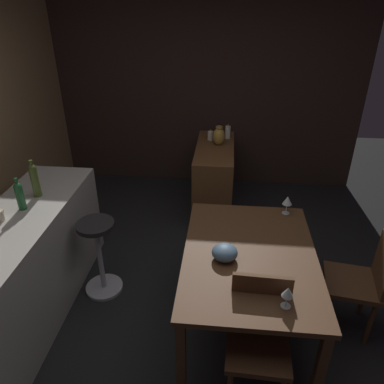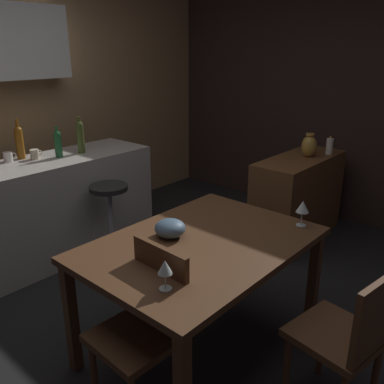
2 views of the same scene
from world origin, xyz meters
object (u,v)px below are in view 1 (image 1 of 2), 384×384
Objects in this scene: wine_bottle_olive at (34,179)px; sideboard_cabinet at (214,178)px; pillar_candle_short at (210,136)px; dining_table at (249,262)px; chair_near_window at (258,335)px; wine_glass_left at (288,293)px; fruit_bowl at (225,253)px; wine_glass_right at (287,201)px; chair_by_doorway at (361,281)px; wine_bottle_green at (20,195)px; bar_stool at (100,255)px; vase_brass at (219,136)px; pillar_candle_tall at (228,132)px.

sideboard_cabinet is at bearing -44.57° from wine_bottle_olive.
pillar_candle_short is (1.67, -1.36, -0.18)m from wine_bottle_olive.
dining_table is 1.56× the size of chair_near_window.
wine_glass_left is 1.13× the size of pillar_candle_short.
dining_table is 7.37× the size of fruit_bowl.
wine_glass_right reaches higher than sideboard_cabinet.
chair_by_doorway is 2.72m from wine_bottle_green.
wine_bottle_olive reaches higher than wine_glass_left.
wine_glass_right is at bearing 46.97° from chair_by_doorway.
dining_table is 5.02× the size of wine_bottle_green.
fruit_bowl is 1.68m from wine_bottle_olive.
wine_glass_left reaches higher than bar_stool.
vase_brass is at bearing 3.36° from fruit_bowl.
chair_by_doorway is 2.61× the size of wine_bottle_olive.
chair_by_doorway is 2.40m from pillar_candle_short.
pillar_candle_short is (1.49, 0.73, 0.01)m from wine_glass_right.
vase_brass is (1.63, -0.97, 0.54)m from bar_stool.
wine_glass_right is 1.25× the size of pillar_candle_short.
dining_table is at bearing -174.75° from pillar_candle_tall.
dining_table is 4.19× the size of wine_bottle_olive.
dining_table is 1.86m from wine_bottle_olive.
chair_by_doorway is 0.83m from wine_glass_right.
chair_by_doorway is at bearing -95.75° from bar_stool.
dining_table is at bearing -168.93° from pillar_candle_short.
pillar_candle_short is at bearing -25.87° from bar_stool.
wine_glass_right is 0.74× the size of vase_brass.
wine_glass_right is 0.84m from fruit_bowl.
chair_near_window reaches higher than sideboard_cabinet.
wine_glass_right is (0.50, 0.54, 0.39)m from chair_by_doorway.
fruit_bowl is (-0.66, 0.51, -0.07)m from wine_glass_right.
wine_glass_left is at bearing -118.49° from bar_stool.
dining_table is at bearing 151.16° from wine_glass_right.
sideboard_cabinet is 5.93× the size of fruit_bowl.
bar_stool is at bearing -101.57° from wine_bottle_olive.
chair_by_doorway reaches higher than sideboard_cabinet.
fruit_bowl is at bearing -109.07° from bar_stool.
wine_bottle_green is at bearing 71.06° from wine_glass_left.
sideboard_cabinet is at bearing -41.07° from wine_bottle_green.
wine_glass_left is 2.47m from vase_brass.
vase_brass is (2.00, 0.12, 0.13)m from fruit_bowl.
wine_glass_right is at bearing -37.66° from fruit_bowl.
sideboard_cabinet is 2.45m from wine_glass_left.
wine_bottle_olive is at bearing 135.43° from sideboard_cabinet.
wine_glass_left is at bearing -158.23° from dining_table.
wine_bottle_olive reaches higher than vase_brass.
chair_near_window is (-2.36, -0.39, 0.07)m from sideboard_cabinet.
chair_by_doorway reaches higher than fruit_bowl.
pillar_candle_short is at bearing 110.20° from pillar_candle_tall.
chair_near_window is at bearing -110.55° from wine_bottle_green.
bar_stool is 2.22× the size of wine_bottle_olive.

